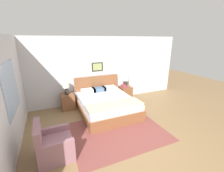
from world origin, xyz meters
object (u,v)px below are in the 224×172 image
Objects in this scene: nightstand_near_window at (68,102)px; table_lamp_near_window at (66,86)px; table_lamp_by_door at (126,79)px; bed at (106,104)px; nightstand_by_door at (125,93)px; armchair at (53,145)px.

table_lamp_near_window reaches higher than nightstand_near_window.
table_lamp_by_door is (2.41, 0.01, 0.59)m from nightstand_near_window.
table_lamp_by_door is (1.21, 0.83, 0.57)m from bed.
nightstand_near_window is at bearing 180.00° from nightstand_by_door.
table_lamp_by_door reaches higher than armchair.
armchair is 1.77× the size of table_lamp_by_door.
armchair is 3.89m from table_lamp_by_door.
nightstand_by_door is (2.42, 0.00, 0.00)m from nightstand_near_window.
armchair is 3.85m from nightstand_by_door.
bed is 4.48× the size of table_lamp_by_door.
table_lamp_by_door is at bearing 0.00° from table_lamp_near_window.
table_lamp_by_door is at bearing 0.14° from nightstand_near_window.
nightstand_by_door is (3.04, 2.36, -0.01)m from armchair.
table_lamp_near_window is at bearing 145.83° from bed.
nightstand_near_window is (-1.21, 0.82, -0.02)m from bed.
nightstand_by_door is at bearing 0.00° from nightstand_near_window.
nightstand_by_door is at bearing -0.14° from table_lamp_near_window.
table_lamp_by_door is (2.43, 0.00, 0.00)m from table_lamp_near_window.
armchair reaches higher than nightstand_by_door.
nightstand_near_window is 1.15× the size of table_lamp_by_door.
bed is at bearing -145.52° from table_lamp_by_door.
bed is 1.58m from table_lamp_near_window.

